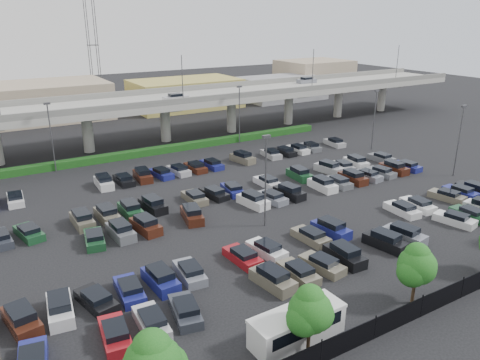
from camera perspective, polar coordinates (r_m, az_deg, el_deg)
name	(u,v)px	position (r m, az deg, el deg)	size (l,w,h in m)	color
ground	(229,202)	(58.34, -1.38, -2.73)	(280.00, 280.00, 0.00)	black
overpass	(136,106)	(84.62, -12.52, 8.78)	(150.00, 13.00, 15.80)	gray
hedge	(155,151)	(79.69, -10.38, 3.52)	(66.00, 1.60, 1.10)	#123E12
fence	(412,311)	(38.95, 20.25, -14.79)	(70.00, 0.10, 2.00)	black
tree_row	(407,270)	(38.89, 19.73, -10.25)	(65.07, 3.66, 5.94)	#332316
shuttle_bus	(297,324)	(35.05, 6.99, -17.08)	(7.29, 2.67, 2.32)	silver
parked_cars	(247,209)	(54.82, 0.87, -3.51)	(62.80, 41.60, 1.67)	#AFAEB3
light_poles	(190,155)	(56.17, -6.10, 3.03)	(66.90, 48.38, 10.30)	#46464B
distant_buildings	(146,95)	(117.00, -11.40, 10.13)	(138.00, 24.00, 9.00)	slate
comm_tower	(93,42)	(124.93, -17.54, 15.70)	(2.40, 2.40, 30.00)	#46464B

